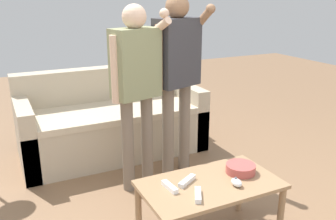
{
  "coord_description": "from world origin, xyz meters",
  "views": [
    {
      "loc": [
        -1.2,
        -1.89,
        1.62
      ],
      "look_at": [
        -0.1,
        0.38,
        0.8
      ],
      "focal_mm": 39.09,
      "sensor_mm": 36.0,
      "label": 1
    }
  ],
  "objects_px": {
    "snack_bowl": "(241,168)",
    "couch": "(111,123)",
    "game_remote_wand_near": "(187,181)",
    "game_remote_nunchuk": "(237,182)",
    "player_right": "(177,66)",
    "coffee_table": "(210,191)",
    "game_remote_wand_far": "(170,187)",
    "player_center": "(136,77)",
    "game_remote_wand_spare": "(198,195)"
  },
  "relations": [
    {
      "from": "game_remote_nunchuk",
      "to": "player_right",
      "type": "bearing_deg",
      "value": 82.56
    },
    {
      "from": "player_center",
      "to": "game_remote_wand_far",
      "type": "relative_size",
      "value": 10.13
    },
    {
      "from": "couch",
      "to": "player_center",
      "type": "height_order",
      "value": "player_center"
    },
    {
      "from": "player_center",
      "to": "game_remote_wand_far",
      "type": "bearing_deg",
      "value": -98.42
    },
    {
      "from": "snack_bowl",
      "to": "game_remote_nunchuk",
      "type": "relative_size",
      "value": 2.28
    },
    {
      "from": "snack_bowl",
      "to": "game_remote_wand_spare",
      "type": "bearing_deg",
      "value": -160.76
    },
    {
      "from": "game_remote_nunchuk",
      "to": "game_remote_wand_near",
      "type": "height_order",
      "value": "game_remote_nunchuk"
    },
    {
      "from": "game_remote_nunchuk",
      "to": "game_remote_wand_spare",
      "type": "xyz_separation_m",
      "value": [
        -0.29,
        -0.01,
        -0.01
      ]
    },
    {
      "from": "game_remote_wand_near",
      "to": "game_remote_wand_far",
      "type": "xyz_separation_m",
      "value": [
        -0.13,
        -0.02,
        0.0
      ]
    },
    {
      "from": "player_center",
      "to": "game_remote_nunchuk",
      "type": "bearing_deg",
      "value": -75.39
    },
    {
      "from": "game_remote_nunchuk",
      "to": "player_center",
      "type": "height_order",
      "value": "player_center"
    },
    {
      "from": "player_center",
      "to": "snack_bowl",
      "type": "bearing_deg",
      "value": -65.79
    },
    {
      "from": "game_remote_wand_far",
      "to": "game_remote_wand_spare",
      "type": "height_order",
      "value": "same"
    },
    {
      "from": "couch",
      "to": "game_remote_wand_far",
      "type": "height_order",
      "value": "couch"
    },
    {
      "from": "game_remote_nunchuk",
      "to": "coffee_table",
      "type": "bearing_deg",
      "value": 140.68
    },
    {
      "from": "coffee_table",
      "to": "game_remote_wand_spare",
      "type": "height_order",
      "value": "game_remote_wand_spare"
    },
    {
      "from": "snack_bowl",
      "to": "player_right",
      "type": "xyz_separation_m",
      "value": [
        0.01,
        0.98,
        0.53
      ]
    },
    {
      "from": "coffee_table",
      "to": "game_remote_wand_far",
      "type": "height_order",
      "value": "game_remote_wand_far"
    },
    {
      "from": "player_center",
      "to": "coffee_table",
      "type": "bearing_deg",
      "value": -81.4
    },
    {
      "from": "game_remote_wand_near",
      "to": "game_remote_wand_far",
      "type": "height_order",
      "value": "same"
    },
    {
      "from": "game_remote_wand_near",
      "to": "game_remote_wand_far",
      "type": "relative_size",
      "value": 1.04
    },
    {
      "from": "game_remote_wand_near",
      "to": "player_right",
      "type": "bearing_deg",
      "value": 66.53
    },
    {
      "from": "snack_bowl",
      "to": "player_right",
      "type": "bearing_deg",
      "value": 89.26
    },
    {
      "from": "player_right",
      "to": "game_remote_wand_far",
      "type": "relative_size",
      "value": 10.58
    },
    {
      "from": "coffee_table",
      "to": "player_right",
      "type": "relative_size",
      "value": 0.56
    },
    {
      "from": "coffee_table",
      "to": "snack_bowl",
      "type": "bearing_deg",
      "value": 6.85
    },
    {
      "from": "game_remote_wand_far",
      "to": "player_center",
      "type": "bearing_deg",
      "value": 81.58
    },
    {
      "from": "snack_bowl",
      "to": "player_right",
      "type": "distance_m",
      "value": 1.11
    },
    {
      "from": "player_right",
      "to": "game_remote_wand_near",
      "type": "relative_size",
      "value": 10.13
    },
    {
      "from": "snack_bowl",
      "to": "game_remote_wand_near",
      "type": "xyz_separation_m",
      "value": [
        -0.4,
        0.03,
        -0.01
      ]
    },
    {
      "from": "coffee_table",
      "to": "game_remote_wand_spare",
      "type": "bearing_deg",
      "value": -144.16
    },
    {
      "from": "game_remote_nunchuk",
      "to": "player_center",
      "type": "relative_size",
      "value": 0.06
    },
    {
      "from": "player_center",
      "to": "game_remote_wand_near",
      "type": "bearing_deg",
      "value": -89.8
    },
    {
      "from": "player_right",
      "to": "game_remote_wand_far",
      "type": "bearing_deg",
      "value": -119.45
    },
    {
      "from": "couch",
      "to": "player_center",
      "type": "distance_m",
      "value": 1.06
    },
    {
      "from": "game_remote_nunchuk",
      "to": "game_remote_wand_spare",
      "type": "height_order",
      "value": "game_remote_nunchuk"
    },
    {
      "from": "coffee_table",
      "to": "game_remote_nunchuk",
      "type": "relative_size",
      "value": 10.2
    },
    {
      "from": "coffee_table",
      "to": "player_right",
      "type": "xyz_separation_m",
      "value": [
        0.27,
        1.01,
        0.63
      ]
    },
    {
      "from": "couch",
      "to": "player_right",
      "type": "height_order",
      "value": "player_right"
    },
    {
      "from": "player_right",
      "to": "game_remote_wand_near",
      "type": "bearing_deg",
      "value": -113.47
    },
    {
      "from": "player_center",
      "to": "game_remote_wand_near",
      "type": "xyz_separation_m",
      "value": [
        0.0,
        -0.86,
        -0.51
      ]
    },
    {
      "from": "game_remote_wand_spare",
      "to": "player_right",
      "type": "bearing_deg",
      "value": 68.88
    },
    {
      "from": "coffee_table",
      "to": "player_right",
      "type": "bearing_deg",
      "value": 74.79
    },
    {
      "from": "coffee_table",
      "to": "player_center",
      "type": "height_order",
      "value": "player_center"
    },
    {
      "from": "player_right",
      "to": "game_remote_wand_spare",
      "type": "xyz_separation_m",
      "value": [
        -0.43,
        -1.12,
        -0.55
      ]
    },
    {
      "from": "game_remote_nunchuk",
      "to": "game_remote_wand_far",
      "type": "bearing_deg",
      "value": 159.26
    },
    {
      "from": "player_right",
      "to": "game_remote_wand_spare",
      "type": "height_order",
      "value": "player_right"
    },
    {
      "from": "player_center",
      "to": "game_remote_wand_spare",
      "type": "xyz_separation_m",
      "value": [
        -0.02,
        -1.04,
        -0.51
      ]
    },
    {
      "from": "snack_bowl",
      "to": "couch",
      "type": "bearing_deg",
      "value": 102.47
    },
    {
      "from": "coffee_table",
      "to": "snack_bowl",
      "type": "relative_size",
      "value": 4.47
    }
  ]
}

